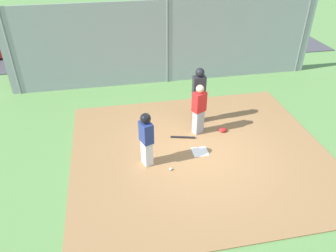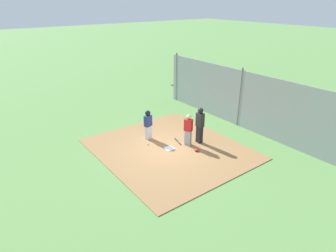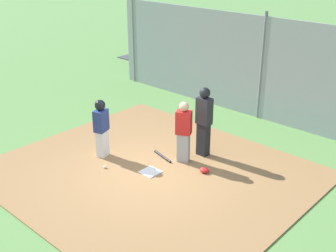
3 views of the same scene
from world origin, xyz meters
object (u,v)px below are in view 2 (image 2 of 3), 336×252
at_px(baseball, 148,144).
at_px(runner, 148,123).
at_px(baseball_bat, 178,141).
at_px(home_plate, 169,148).
at_px(parked_car_silver, 249,88).
at_px(catcher_mask, 197,150).
at_px(umpire, 200,124).
at_px(parked_car_dark, 287,102).
at_px(parked_car_red, 214,79).
at_px(catcher, 188,129).

bearing_deg(baseball, runner, -36.20).
relative_size(runner, baseball, 21.10).
xyz_separation_m(baseball_bat, baseball, (0.66, 1.39, 0.01)).
bearing_deg(runner, baseball, -55.03).
height_order(home_plate, parked_car_silver, parked_car_silver).
relative_size(catcher_mask, baseball, 3.24).
distance_m(umpire, parked_car_dark, 7.66).
distance_m(umpire, parked_car_red, 10.47).
relative_size(catcher_mask, parked_car_silver, 0.05).
xyz_separation_m(home_plate, parked_car_red, (6.53, -9.50, 0.57)).
xyz_separation_m(runner, catcher_mask, (-2.52, -1.09, -0.82)).
xyz_separation_m(baseball, parked_car_red, (5.55, -10.11, 0.55)).
xyz_separation_m(catcher, parked_car_silver, (3.38, -8.84, -0.25)).
relative_size(umpire, catcher_mask, 7.77).
distance_m(runner, baseball, 1.09).
xyz_separation_m(catcher, runner, (1.74, 1.21, 0.04)).
bearing_deg(catcher, umpire, 139.01).
xyz_separation_m(runner, baseball, (-0.56, 0.41, -0.84)).
relative_size(umpire, parked_car_red, 0.44).
bearing_deg(baseball_bat, parked_car_dark, 100.05).
relative_size(home_plate, parked_car_dark, 0.10).
relative_size(umpire, baseball, 25.20).
xyz_separation_m(baseball_bat, catcher_mask, (-1.30, -0.11, 0.03)).
relative_size(catcher, baseball_bat, 2.15).
distance_m(umpire, catcher_mask, 1.34).
bearing_deg(baseball_bat, parked_car_silver, 121.89).
relative_size(umpire, parked_car_dark, 0.42).
relative_size(baseball_bat, catcher_mask, 3.12).
relative_size(baseball_bat, parked_car_red, 0.18).
xyz_separation_m(runner, parked_car_silver, (1.64, -10.05, -0.29)).
bearing_deg(home_plate, parked_car_red, -55.47).
bearing_deg(parked_car_red, runner, 115.14).
xyz_separation_m(runner, baseball_bat, (-1.22, -0.98, -0.85)).
bearing_deg(umpire, parked_car_silver, -155.65).
distance_m(umpire, runner, 2.64).
distance_m(catcher, parked_car_dark, 8.27).
bearing_deg(baseball_bat, catcher_mask, 19.20).
distance_m(parked_car_dark, parked_car_silver, 3.55).
distance_m(home_plate, baseball_bat, 0.84).
bearing_deg(catcher, baseball, -62.83).
xyz_separation_m(baseball_bat, parked_car_silver, (2.86, -9.07, 0.55)).
bearing_deg(parked_car_red, catcher, 126.33).
height_order(home_plate, baseball_bat, baseball_bat).
height_order(home_plate, baseball, baseball).
bearing_deg(runner, catcher_mask, 4.62).
height_order(catcher, parked_car_red, catcher).
xyz_separation_m(umpire, baseball, (1.34, 2.24, -0.96)).
bearing_deg(catcher_mask, parked_car_dark, -85.52).
height_order(catcher, baseball_bat, catcher).
bearing_deg(parked_car_red, home_plate, 122.43).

